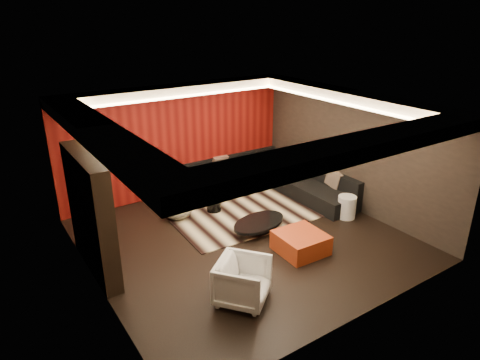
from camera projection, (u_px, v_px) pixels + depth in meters
floor at (244, 239)px, 8.90m from camera, size 6.00×6.00×0.02m
ceiling at (245, 105)px, 7.85m from camera, size 6.00×6.00×0.02m
wall_back at (177, 140)px, 10.70m from camera, size 6.00×0.02×2.80m
wall_left at (89, 214)px, 6.83m from camera, size 0.02×6.00×2.80m
wall_right at (351, 150)px, 9.93m from camera, size 0.02×6.00×2.80m
red_feature_wall at (177, 140)px, 10.67m from camera, size 5.98×0.05×2.78m
soffit_back at (180, 90)px, 9.98m from camera, size 6.00×0.60×0.22m
soffit_front at (356, 148)px, 5.81m from camera, size 6.00×0.60×0.22m
soffit_left at (98, 133)px, 6.51m from camera, size 0.60×4.80×0.22m
soffit_right at (347, 96)px, 9.29m from camera, size 0.60×4.80×0.22m
cove_back at (186, 96)px, 9.75m from camera, size 4.80×0.08×0.04m
cove_front at (337, 148)px, 6.11m from camera, size 4.80×0.08×0.04m
cove_left at (121, 135)px, 6.71m from camera, size 0.08×4.80×0.04m
cove_right at (335, 102)px, 9.15m from camera, size 0.08×4.80×0.04m
tv_surround at (91, 214)px, 7.48m from camera, size 0.30×2.00×2.20m
tv_screen at (97, 194)px, 7.44m from camera, size 0.04×1.30×0.80m
tv_shelf at (102, 232)px, 7.71m from camera, size 0.04×1.60×0.04m
rug at (248, 204)px, 10.45m from camera, size 4.12×3.16×0.02m
coffee_table at (259, 226)px, 9.15m from camera, size 1.54×1.54×0.22m
drum_stool at (214, 203)px, 10.02m from camera, size 0.35×0.35×0.40m
striped_pouf at (178, 211)px, 9.68m from camera, size 0.72×0.72×0.35m
white_side_table at (347, 207)px, 9.72m from camera, size 0.55×0.55×0.52m
orange_ottoman at (301, 243)px, 8.36m from camera, size 0.91×0.91×0.39m
armchair at (243, 281)px, 6.87m from camera, size 1.13×1.13×0.74m
sectional_sofa at (259, 182)px, 11.13m from camera, size 3.65×3.50×0.75m
throw_pillows at (258, 169)px, 11.02m from camera, size 3.32×2.80×0.50m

